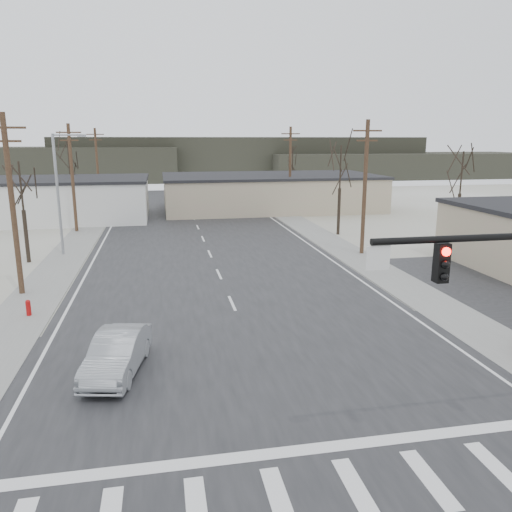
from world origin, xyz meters
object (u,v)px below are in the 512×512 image
(fire_hydrant, at_px, (28,308))
(car_far_b, at_px, (173,193))
(car_far_a, at_px, (234,200))
(sedan_crossing, at_px, (117,353))

(fire_hydrant, relative_size, car_far_b, 0.20)
(car_far_b, bearing_deg, car_far_a, -37.99)
(fire_hydrant, xyz_separation_m, car_far_a, (16.14, 39.69, 0.36))
(fire_hydrant, bearing_deg, car_far_b, 80.19)
(fire_hydrant, bearing_deg, car_far_a, 67.88)
(fire_hydrant, height_order, car_far_a, car_far_a)
(car_far_b, bearing_deg, sedan_crossing, -79.00)
(car_far_a, distance_m, car_far_b, 12.48)
(fire_hydrant, distance_m, sedan_crossing, 8.69)
(fire_hydrant, height_order, sedan_crossing, sedan_crossing)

